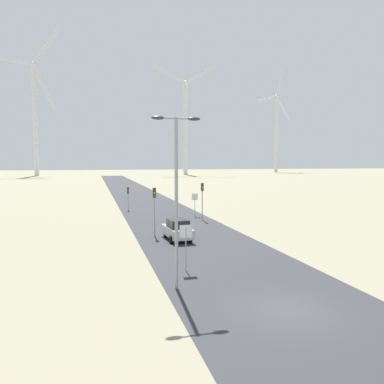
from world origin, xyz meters
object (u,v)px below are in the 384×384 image
car_approaching (178,230)px  wind_turbine_left (35,108)px  wind_turbine_center (185,119)px  traffic_light_post_near_left (154,201)px  traffic_light_post_mid_left (128,193)px  stop_sign_near (186,239)px  traffic_light_post_near_right (202,193)px  stop_sign_far (195,200)px  wind_turbine_right (277,126)px  streetlamp (176,182)px

car_approaching → wind_turbine_left: size_ratio=0.06×
wind_turbine_left → wind_turbine_center: size_ratio=1.26×
traffic_light_post_near_left → traffic_light_post_mid_left: 18.85m
stop_sign_near → car_approaching: size_ratio=0.69×
stop_sign_near → traffic_light_post_near_right: (6.68, 19.18, 1.12)m
car_approaching → stop_sign_far: bearing=68.7°
car_approaching → traffic_light_post_mid_left: bearing=96.3°
traffic_light_post_near_right → wind_turbine_right: bearing=60.3°
traffic_light_post_mid_left → wind_turbine_center: (41.56, 135.78, 26.15)m
wind_turbine_right → stop_sign_near: bearing=-118.8°
wind_turbine_left → car_approaching: bearing=-78.4°
streetlamp → traffic_light_post_mid_left: size_ratio=2.82×
traffic_light_post_near_left → car_approaching: traffic_light_post_near_left is taller
traffic_light_post_mid_left → car_approaching: bearing=-83.7°
streetlamp → stop_sign_far: (7.92, 25.41, -3.76)m
stop_sign_near → wind_turbine_right: bearing=61.2°
wind_turbine_left → stop_sign_far: bearing=-75.5°
streetlamp → wind_turbine_right: bearing=61.3°
wind_turbine_right → car_approaching: bearing=-119.6°
wind_turbine_center → stop_sign_far: bearing=-103.3°
car_approaching → wind_turbine_left: 167.12m
stop_sign_near → traffic_light_post_mid_left: size_ratio=0.90×
wind_turbine_right → traffic_light_post_near_right: bearing=-119.7°
traffic_light_post_near_left → wind_turbine_right: 215.69m
stop_sign_far → traffic_light_post_near_right: bearing=-89.6°
streetlamp → traffic_light_post_near_left: streetlamp is taller
stop_sign_near → traffic_light_post_near_left: bearing=90.7°
traffic_light_post_mid_left → car_approaching: (2.33, -21.09, -1.46)m
streetlamp → traffic_light_post_near_left: 14.65m
traffic_light_post_near_right → traffic_light_post_mid_left: bearing=124.4°
traffic_light_post_near_right → traffic_light_post_mid_left: size_ratio=1.33×
traffic_light_post_mid_left → wind_turbine_right: size_ratio=0.05×
streetlamp → stop_sign_near: bearing=67.4°
traffic_light_post_near_left → wind_turbine_right: (107.99, 184.87, 26.16)m
traffic_light_post_near_left → wind_turbine_left: size_ratio=0.06×
stop_sign_far → wind_turbine_center: bearing=76.7°
wind_turbine_left → wind_turbine_center: bearing=-3.1°
stop_sign_near → traffic_light_post_mid_left: traffic_light_post_mid_left is taller
traffic_light_post_mid_left → traffic_light_post_near_left: bearing=-87.9°
stop_sign_far → streetlamp: bearing=-107.3°
streetlamp → stop_sign_near: (1.26, 3.04, -3.71)m
streetlamp → wind_turbine_left: (-30.36, 172.92, 26.42)m
traffic_light_post_mid_left → wind_turbine_left: (-30.78, 139.72, 29.79)m
traffic_light_post_mid_left → wind_turbine_left: bearing=102.4°
traffic_light_post_mid_left → wind_turbine_right: bearing=56.8°
wind_turbine_center → wind_turbine_right: (67.13, 30.28, 0.86)m
car_approaching → wind_turbine_center: wind_turbine_center is taller
car_approaching → wind_turbine_left: (-33.11, 160.80, 31.25)m
stop_sign_far → car_approaching: 14.30m
streetlamp → wind_turbine_center: 175.60m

